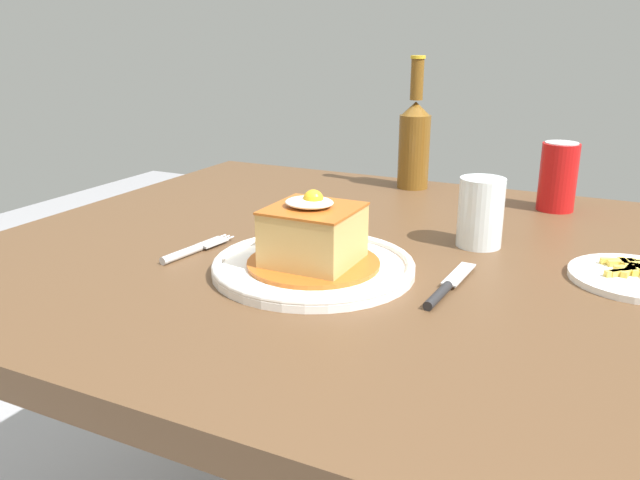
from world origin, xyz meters
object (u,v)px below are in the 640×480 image
beer_bottle_amber (414,140)px  drinking_glass (480,217)px  soda_can (558,177)px  side_plate_fries (636,276)px  fork (192,250)px  knife (444,289)px  main_plate (313,266)px

beer_bottle_amber → drinking_glass: beer_bottle_amber is taller
soda_can → side_plate_fries: size_ratio=0.73×
fork → knife: (0.37, 0.02, 0.00)m
fork → drinking_glass: (0.37, 0.22, 0.04)m
main_plate → beer_bottle_amber: bearing=94.0°
main_plate → beer_bottle_amber: beer_bottle_amber is taller
side_plate_fries → soda_can: bearing=113.7°
drinking_glass → fork: bearing=-148.7°
main_plate → fork: bearing=-176.4°
knife → side_plate_fries: 0.26m
drinking_glass → beer_bottle_amber: bearing=123.4°
beer_bottle_amber → drinking_glass: size_ratio=2.53×
knife → drinking_glass: bearing=91.6°
beer_bottle_amber → drinking_glass: bearing=-56.6°
main_plate → side_plate_fries: bearing=22.0°
main_plate → drinking_glass: drinking_glass is taller
knife → beer_bottle_amber: size_ratio=0.62×
fork → side_plate_fries: (0.59, 0.17, -0.00)m
beer_bottle_amber → drinking_glass: 0.39m
main_plate → beer_bottle_amber: size_ratio=1.03×
beer_bottle_amber → drinking_glass: (0.21, -0.32, -0.05)m
drinking_glass → side_plate_fries: bearing=-13.6°
knife → side_plate_fries: bearing=35.8°
main_plate → fork: size_ratio=1.94×
beer_bottle_amber → knife: bearing=-67.6°
beer_bottle_amber → side_plate_fries: bearing=-41.0°
knife → fork: bearing=-177.3°
side_plate_fries → drinking_glass: bearing=166.4°
drinking_glass → main_plate: bearing=-129.4°
main_plate → drinking_glass: size_ratio=2.61×
side_plate_fries → knife: bearing=-144.2°
soda_can → beer_bottle_amber: 0.30m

